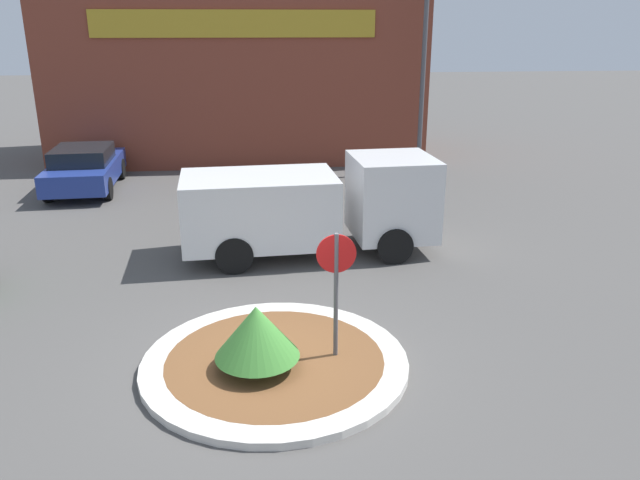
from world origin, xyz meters
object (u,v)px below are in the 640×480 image
at_px(parked_sedan_blue, 85,168).
at_px(stop_sign, 336,277).
at_px(light_pole, 424,57).
at_px(utility_truck, 311,205).

bearing_deg(parked_sedan_blue, stop_sign, -153.12).
bearing_deg(light_pole, utility_truck, -120.05).
height_order(utility_truck, light_pole, light_pole).
distance_m(parked_sedan_blue, light_pole, 11.70).
bearing_deg(parked_sedan_blue, utility_truck, -137.38).
relative_size(stop_sign, light_pole, 0.31).
relative_size(stop_sign, utility_truck, 0.37).
bearing_deg(utility_truck, parked_sedan_blue, 132.00).
xyz_separation_m(utility_truck, light_pole, (4.57, 7.89, 2.81)).
distance_m(stop_sign, utility_truck, 4.96).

